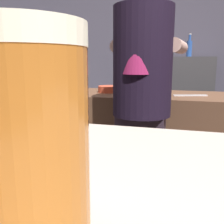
# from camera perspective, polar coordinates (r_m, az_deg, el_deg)

# --- Properties ---
(wall_back) EXTENTS (5.20, 0.10, 2.70)m
(wall_back) POSITION_cam_1_polar(r_m,az_deg,el_deg) (3.45, 12.11, 13.89)
(wall_back) COLOR #484552
(wall_back) RESTS_ON ground
(prep_counter) EXTENTS (2.10, 0.60, 0.93)m
(prep_counter) POSITION_cam_1_polar(r_m,az_deg,el_deg) (2.05, 18.22, -9.44)
(prep_counter) COLOR brown
(prep_counter) RESTS_ON ground
(back_shelf) EXTENTS (0.89, 0.36, 1.23)m
(back_shelf) POSITION_cam_1_polar(r_m,az_deg,el_deg) (3.21, 13.49, 0.87)
(back_shelf) COLOR #3C3C3E
(back_shelf) RESTS_ON ground
(mini_fridge) EXTENTS (0.62, 0.58, 1.24)m
(mini_fridge) POSITION_cam_1_polar(r_m,az_deg,el_deg) (3.79, -21.40, 2.05)
(mini_fridge) COLOR white
(mini_fridge) RESTS_ON ground
(bartender) EXTENTS (0.45, 0.53, 1.69)m
(bartender) POSITION_cam_1_polar(r_m,az_deg,el_deg) (1.50, 6.80, 3.84)
(bartender) COLOR #31232F
(bartender) RESTS_ON ground
(mixing_bowl) EXTENTS (0.18, 0.18, 0.05)m
(mixing_bowl) POSITION_cam_1_polar(r_m,az_deg,el_deg) (2.03, -0.58, 5.17)
(mixing_bowl) COLOR #C5482D
(mixing_bowl) RESTS_ON prep_counter
(chefs_knife) EXTENTS (0.24, 0.10, 0.01)m
(chefs_knife) POSITION_cam_1_polar(r_m,az_deg,el_deg) (1.89, 17.14, 3.59)
(chefs_knife) COLOR silver
(chefs_knife) RESTS_ON prep_counter
(pint_glass_near) EXTENTS (0.08, 0.08, 0.15)m
(pint_glass_near) POSITION_cam_1_polar(r_m,az_deg,el_deg) (0.18, -18.20, -4.20)
(pint_glass_near) COLOR #B56624
(pint_glass_near) RESTS_ON bar_counter
(bottle_soy) EXTENTS (0.06, 0.06, 0.25)m
(bottle_soy) POSITION_cam_1_polar(r_m,az_deg,el_deg) (3.09, 16.96, 13.61)
(bottle_soy) COLOR #2A509C
(bottle_soy) RESTS_ON back_shelf
(bottle_olive_oil) EXTENTS (0.07, 0.07, 0.24)m
(bottle_olive_oil) POSITION_cam_1_polar(r_m,az_deg,el_deg) (3.20, 7.19, 13.79)
(bottle_olive_oil) COLOR #CDD37F
(bottle_olive_oil) RESTS_ON back_shelf
(bottle_vinegar) EXTENTS (0.07, 0.07, 0.25)m
(bottle_vinegar) POSITION_cam_1_polar(r_m,az_deg,el_deg) (3.26, 10.89, 13.66)
(bottle_vinegar) COLOR red
(bottle_vinegar) RESTS_ON back_shelf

